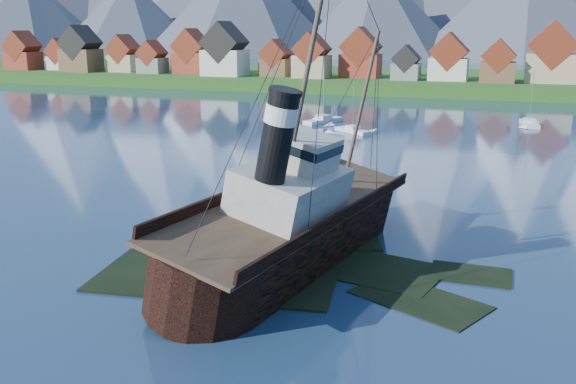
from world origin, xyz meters
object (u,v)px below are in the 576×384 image
(sailboat_c, at_px, (353,131))
(sailboat_e, at_px, (529,124))
(tugboat_wreck, at_px, (293,217))
(sailboat_f, at_px, (323,121))

(sailboat_c, relative_size, sailboat_e, 0.95)
(tugboat_wreck, bearing_deg, sailboat_e, 86.60)
(sailboat_c, height_order, sailboat_e, sailboat_e)
(sailboat_e, height_order, sailboat_f, sailboat_f)
(sailboat_e, bearing_deg, tugboat_wreck, -111.88)
(tugboat_wreck, height_order, sailboat_f, tugboat_wreck)
(sailboat_c, distance_m, sailboat_e, 35.75)
(sailboat_e, bearing_deg, sailboat_c, -155.76)
(tugboat_wreck, distance_m, sailboat_c, 64.85)
(tugboat_wreck, height_order, sailboat_c, tugboat_wreck)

